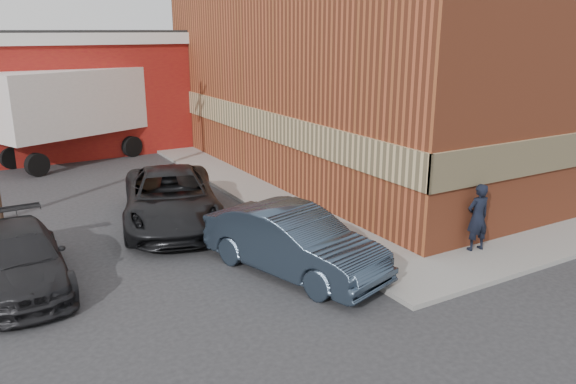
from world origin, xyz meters
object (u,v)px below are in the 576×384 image
brick_building (405,53)px  man (478,217)px  suv_b (19,259)px  warehouse (8,92)px  sedan (294,242)px  box_truck (86,108)px  suv_a (171,198)px

brick_building → man: 11.35m
brick_building → man: (-5.47, -9.25, -3.67)m
brick_building → suv_b: bearing=-161.3°
warehouse → sedan: bearing=-77.0°
suv_b → box_truck: size_ratio=0.55×
brick_building → man: size_ratio=10.26×
warehouse → suv_b: size_ratio=3.54×
man → brick_building: bearing=-113.1°
warehouse → man: warehouse is taller
warehouse → box_truck: bearing=-53.7°
suv_b → box_truck: bearing=71.7°
sedan → suv_a: size_ratio=0.83×
brick_building → suv_a: bearing=-165.5°
brick_building → suv_a: 12.49m
man → sedan: size_ratio=0.37×
brick_building → sedan: brick_building is taller
suv_a → box_truck: 10.37m
brick_building → suv_a: size_ratio=3.14×
warehouse → box_truck: 4.63m
brick_building → sedan: bearing=-142.2°
brick_building → box_truck: 14.05m
brick_building → warehouse: size_ratio=1.12×
sedan → box_truck: 15.31m
suv_a → suv_b: (-4.39, -2.42, -0.14)m
sedan → suv_b: size_ratio=1.04×
man → suv_b: size_ratio=0.39×
sedan → box_truck: size_ratio=0.57×
suv_b → box_truck: box_truck is taller
man → box_truck: bearing=-61.6°
sedan → suv_a: (-1.35, 4.89, 0.02)m
warehouse → suv_b: bearing=-94.8°
warehouse → sedan: (4.35, -18.86, -2.02)m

